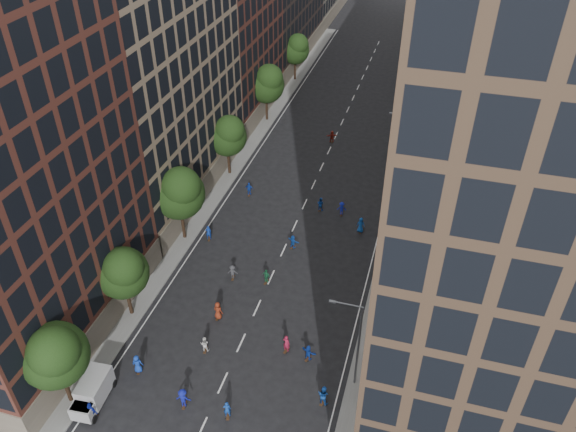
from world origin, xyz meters
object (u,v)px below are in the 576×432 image
(skater_1, at_px, (227,410))
(skater_2, at_px, (323,395))
(streetlamp_near, at_px, (356,341))
(cargo_van, at_px, (92,392))
(streetlamp_far, at_px, (405,143))
(skater_0, at_px, (138,364))

(skater_1, xyz_separation_m, skater_2, (6.96, 3.30, 0.12))
(streetlamp_near, height_order, skater_1, streetlamp_near)
(cargo_van, relative_size, skater_2, 2.29)
(cargo_van, bearing_deg, skater_2, 11.63)
(streetlamp_far, xyz_separation_m, cargo_van, (-19.68, -40.52, -3.98))
(cargo_van, xyz_separation_m, skater_1, (10.85, 1.69, -0.36))
(skater_0, xyz_separation_m, skater_1, (8.85, -1.97, -0.08))
(streetlamp_far, xyz_separation_m, skater_2, (-1.87, -35.53, -4.22))
(streetlamp_far, height_order, cargo_van, streetlamp_far)
(streetlamp_near, distance_m, skater_2, 5.26)
(skater_2, bearing_deg, cargo_van, 31.37)
(cargo_van, xyz_separation_m, skater_2, (17.81, 4.99, -0.24))
(streetlamp_near, bearing_deg, skater_1, -146.56)
(skater_0, height_order, skater_1, skater_0)
(skater_0, height_order, skater_2, skater_2)
(streetlamp_near, xyz_separation_m, skater_0, (-17.68, -3.86, -4.25))
(streetlamp_far, height_order, skater_1, streetlamp_far)
(streetlamp_far, xyz_separation_m, skater_0, (-17.68, -36.86, -4.25))
(skater_0, xyz_separation_m, skater_2, (15.81, 1.33, 0.04))
(skater_2, bearing_deg, skater_1, 41.10)
(skater_0, bearing_deg, streetlamp_near, 178.38)
(streetlamp_near, height_order, cargo_van, streetlamp_near)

